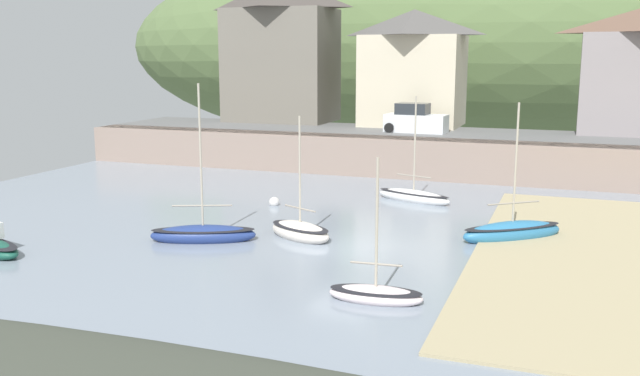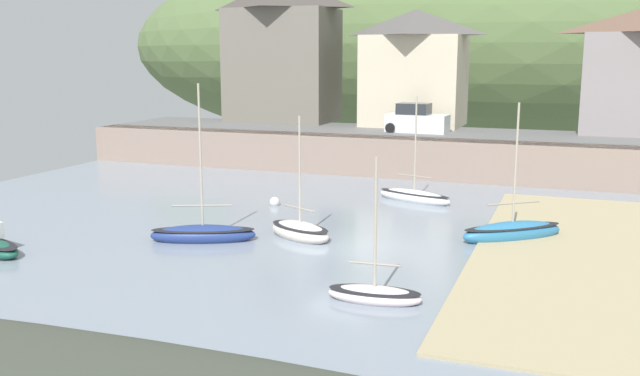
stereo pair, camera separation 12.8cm
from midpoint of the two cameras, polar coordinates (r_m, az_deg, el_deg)
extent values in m
cube|color=gray|center=(27.77, 1.73, -4.94)|extent=(48.00, 40.00, 0.06)
cube|color=gray|center=(43.66, 8.79, 2.39)|extent=(48.00, 2.40, 2.40)
cube|color=#606060|center=(47.12, 9.73, 4.39)|extent=(48.00, 9.00, 0.10)
ellipsoid|color=#546B3E|center=(81.63, 11.08, 11.34)|extent=(80.00, 44.00, 24.30)
cube|color=#6C675C|center=(55.06, -3.26, 9.97)|extent=(8.01, 5.42, 8.59)
cube|color=beige|center=(51.86, 7.55, 8.69)|extent=(7.01, 5.54, 6.51)
pyramid|color=#54514E|center=(51.87, 7.67, 13.28)|extent=(7.31, 5.84, 1.82)
ellipsoid|color=navy|center=(29.08, -9.66, -3.83)|extent=(4.48, 2.81, 0.85)
ellipsoid|color=black|center=(29.02, -9.67, -3.38)|extent=(4.39, 2.76, 0.12)
cylinder|color=#B2A893|center=(28.43, -9.87, 2.63)|extent=(0.09, 0.09, 5.76)
cylinder|color=gray|center=(28.79, -9.74, -1.43)|extent=(2.28, 0.99, 0.07)
ellipsoid|color=white|center=(36.69, 7.56, -0.74)|extent=(4.31, 2.28, 0.77)
ellipsoid|color=black|center=(36.65, 7.57, -0.42)|extent=(4.22, 2.24, 0.12)
cylinder|color=#B2A893|center=(36.24, 7.67, 3.63)|extent=(0.09, 0.09, 4.87)
cylinder|color=gray|center=(36.48, 7.61, 0.98)|extent=(1.94, 0.73, 0.07)
ellipsoid|color=teal|center=(29.93, 15.33, -3.57)|extent=(4.30, 3.74, 0.99)
ellipsoid|color=black|center=(29.86, 15.35, -3.06)|extent=(4.21, 3.67, 0.12)
cylinder|color=#B2A893|center=(29.36, 15.61, 2.00)|extent=(0.09, 0.09, 4.88)
cylinder|color=gray|center=(29.65, 15.45, -1.19)|extent=(1.95, 1.56, 0.07)
ellipsoid|color=silver|center=(29.12, -1.76, -3.64)|extent=(3.44, 2.60, 0.88)
ellipsoid|color=black|center=(29.06, -1.77, -3.17)|extent=(3.37, 2.55, 0.12)
cylinder|color=#B2A893|center=(28.57, -1.79, 1.51)|extent=(0.09, 0.09, 4.41)
cylinder|color=gray|center=(28.88, -1.78, -1.67)|extent=(1.67, 0.85, 0.07)
ellipsoid|color=silver|center=(21.95, 4.41, -8.77)|extent=(3.04, 1.32, 0.60)
ellipsoid|color=black|center=(21.89, 4.41, -8.36)|extent=(2.98, 1.30, 0.12)
cylinder|color=#B2A893|center=(21.28, 4.50, -2.86)|extent=(0.09, 0.09, 4.04)
cylinder|color=gray|center=(21.63, 4.45, -6.22)|extent=(1.63, 0.19, 0.07)
cube|color=silver|center=(47.37, 7.78, 5.27)|extent=(4.20, 1.96, 1.20)
cube|color=#282D33|center=(47.34, 7.52, 6.42)|extent=(2.19, 1.63, 0.80)
cylinder|color=black|center=(47.86, 9.92, 4.92)|extent=(0.64, 0.22, 0.64)
cylinder|color=black|center=(46.29, 9.56, 4.74)|extent=(0.64, 0.22, 0.64)
cylinder|color=black|center=(48.55, 6.07, 5.11)|extent=(0.64, 0.22, 0.64)
cylinder|color=black|center=(47.00, 5.59, 4.93)|extent=(0.64, 0.22, 0.64)
sphere|color=silver|center=(35.48, -3.87, -1.16)|extent=(0.53, 0.53, 0.53)
camera|label=1|loc=(0.06, -89.79, 0.04)|focal=39.11mm
camera|label=2|loc=(0.06, 90.21, -0.04)|focal=39.11mm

